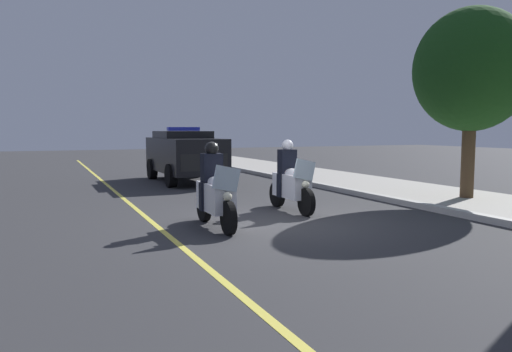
{
  "coord_description": "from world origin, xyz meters",
  "views": [
    {
      "loc": [
        9.15,
        -4.49,
        1.97
      ],
      "look_at": [
        -1.09,
        0.0,
        0.9
      ],
      "focal_mm": 34.44,
      "sensor_mm": 36.0,
      "label": 1
    }
  ],
  "objects_px": {
    "police_motorcycle_lead_left": "(215,193)",
    "tree_mid_block": "(472,70)",
    "police_motorcycle_lead_right": "(291,182)",
    "police_suv": "(184,153)"
  },
  "relations": [
    {
      "from": "police_motorcycle_lead_left",
      "to": "police_motorcycle_lead_right",
      "type": "bearing_deg",
      "value": 116.63
    },
    {
      "from": "police_motorcycle_lead_left",
      "to": "police_motorcycle_lead_right",
      "type": "distance_m",
      "value": 2.59
    },
    {
      "from": "police_motorcycle_lead_right",
      "to": "police_suv",
      "type": "height_order",
      "value": "police_suv"
    },
    {
      "from": "police_motorcycle_lead_left",
      "to": "police_motorcycle_lead_right",
      "type": "xyz_separation_m",
      "value": [
        -1.16,
        2.32,
        0.0
      ]
    },
    {
      "from": "tree_mid_block",
      "to": "police_motorcycle_lead_left",
      "type": "bearing_deg",
      "value": -84.66
    },
    {
      "from": "tree_mid_block",
      "to": "police_motorcycle_lead_right",
      "type": "bearing_deg",
      "value": -95.0
    },
    {
      "from": "police_motorcycle_lead_right",
      "to": "police_suv",
      "type": "relative_size",
      "value": 0.44
    },
    {
      "from": "police_suv",
      "to": "tree_mid_block",
      "type": "relative_size",
      "value": 0.96
    },
    {
      "from": "police_motorcycle_lead_left",
      "to": "tree_mid_block",
      "type": "relative_size",
      "value": 0.42
    },
    {
      "from": "police_suv",
      "to": "tree_mid_block",
      "type": "height_order",
      "value": "tree_mid_block"
    }
  ]
}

